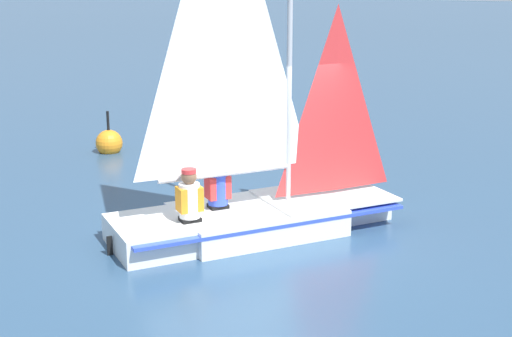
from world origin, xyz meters
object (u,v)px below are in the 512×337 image
sailboat_main (254,186)px  sailor_helm (218,194)px  buoy_marker (109,143)px  sailor_crew (190,205)px

sailboat_main → sailor_helm: (0.36, -0.42, -0.11)m
sailboat_main → buoy_marker: size_ratio=5.51×
sailboat_main → sailor_crew: (1.07, -0.36, -0.10)m
sailor_helm → sailor_crew: 0.71m
sailor_helm → sailor_crew: size_ratio=1.00×
sailor_crew → sailor_helm: bearing=33.3°
sailboat_main → buoy_marker: 6.18m
sailor_helm → buoy_marker: 5.94m
sailboat_main → sailor_helm: 0.56m
sailboat_main → sailor_helm: bearing=159.1°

